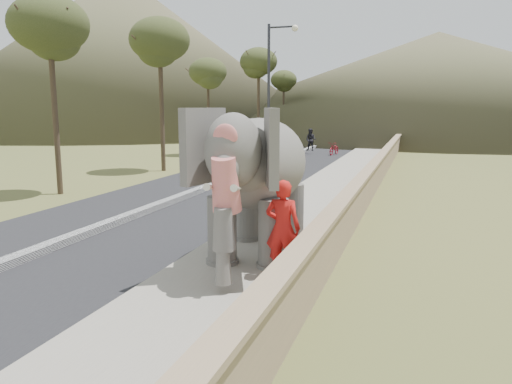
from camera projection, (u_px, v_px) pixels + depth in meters
ground at (234, 280)px, 10.11m from camera, size 160.00×160.00×0.00m
road at (208, 189)px, 21.01m from camera, size 7.00×120.00×0.03m
median at (208, 187)px, 20.99m from camera, size 0.35×120.00×0.22m
walkway at (325, 194)px, 19.44m from camera, size 3.00×120.00×0.15m
parapet at (369, 185)px, 18.85m from camera, size 0.30×120.00×1.10m
lamppost at (274, 81)px, 28.27m from camera, size 1.76×0.36×8.00m
signboard at (277, 138)px, 28.72m from camera, size 0.60×0.08×2.40m
hill_left at (122, 53)px, 71.45m from camera, size 60.00×60.00×22.00m
hill_far at (436, 81)px, 72.82m from camera, size 80.00×80.00×14.00m
elephant_and_man at (259, 183)px, 11.27m from camera, size 2.57×4.62×3.25m
motorcyclist at (324, 145)px, 35.88m from camera, size 2.59×1.81×1.86m
trees at (361, 100)px, 35.33m from camera, size 48.40×41.04×8.96m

